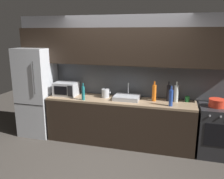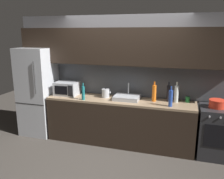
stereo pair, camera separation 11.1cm
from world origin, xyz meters
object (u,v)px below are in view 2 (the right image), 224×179
at_px(wine_bottle_teal, 83,93).
at_px(cooking_pot, 217,104).
at_px(oven_range, 216,132).
at_px(wine_bottle_orange, 154,93).
at_px(wine_bottle_dark, 168,93).
at_px(mug_green, 188,100).
at_px(wine_bottle_clear, 176,94).
at_px(wine_bottle_blue, 171,98).
at_px(refrigerator, 38,91).
at_px(kettle, 106,93).
at_px(microwave, 67,89).

distance_m(wine_bottle_teal, cooking_pot, 2.41).
relative_size(oven_range, wine_bottle_orange, 2.38).
relative_size(wine_bottle_dark, mug_green, 3.66).
distance_m(wine_bottle_clear, wine_bottle_blue, 0.30).
xyz_separation_m(refrigerator, oven_range, (3.58, -0.00, -0.48)).
xyz_separation_m(wine_bottle_clear, mug_green, (0.21, 0.06, -0.11)).
xyz_separation_m(kettle, wine_bottle_blue, (1.27, -0.23, 0.07)).
xyz_separation_m(refrigerator, mug_green, (3.07, 0.19, 0.02)).
xyz_separation_m(oven_range, wine_bottle_dark, (-0.86, 0.14, 0.61)).
distance_m(wine_bottle_clear, cooking_pot, 0.71).
xyz_separation_m(microwave, wine_bottle_blue, (2.10, -0.18, 0.02)).
relative_size(kettle, wine_bottle_teal, 0.59).
xyz_separation_m(wine_bottle_clear, wine_bottle_dark, (-0.14, 0.01, -0.00)).
bearing_deg(oven_range, wine_bottle_clear, 170.04).
relative_size(microwave, mug_green, 4.48).
relative_size(kettle, wine_bottle_orange, 0.52).
bearing_deg(kettle, wine_bottle_clear, 2.62).
bearing_deg(refrigerator, microwave, 1.55).
height_order(wine_bottle_clear, wine_bottle_teal, wine_bottle_clear).
distance_m(microwave, wine_bottle_clear, 2.19).
xyz_separation_m(refrigerator, wine_bottle_orange, (2.46, 0.08, 0.13)).
xyz_separation_m(oven_range, wine_bottle_teal, (-2.43, -0.22, 0.59)).
height_order(wine_bottle_teal, wine_bottle_blue, wine_bottle_blue).
bearing_deg(wine_bottle_dark, wine_bottle_blue, -79.18).
xyz_separation_m(wine_bottle_clear, wine_bottle_blue, (-0.09, -0.29, -0.01)).
bearing_deg(refrigerator, mug_green, 3.53).
bearing_deg(wine_bottle_clear, microwave, -177.21).
xyz_separation_m(wine_bottle_orange, wine_bottle_dark, (0.26, 0.06, -0.00)).
relative_size(wine_bottle_teal, mug_green, 3.21).
height_order(wine_bottle_clear, wine_bottle_blue, wine_bottle_clear).
height_order(microwave, wine_bottle_blue, wine_bottle_blue).
height_order(wine_bottle_blue, cooking_pot, wine_bottle_blue).
bearing_deg(microwave, refrigerator, -178.45).
distance_m(wine_bottle_teal, wine_bottle_blue, 1.63).
bearing_deg(cooking_pot, wine_bottle_clear, 169.75).
relative_size(kettle, wine_bottle_dark, 0.52).
distance_m(refrigerator, cooking_pot, 3.56).
height_order(kettle, wine_bottle_dark, wine_bottle_dark).
distance_m(refrigerator, wine_bottle_blue, 2.79).
height_order(oven_range, wine_bottle_clear, wine_bottle_clear).
distance_m(wine_bottle_orange, wine_bottle_blue, 0.40).
bearing_deg(wine_bottle_orange, kettle, -179.12).
relative_size(wine_bottle_clear, cooking_pot, 1.40).
height_order(wine_bottle_dark, cooking_pot, wine_bottle_dark).
xyz_separation_m(refrigerator, kettle, (1.51, 0.06, 0.06)).
xyz_separation_m(oven_range, mug_green, (-0.51, 0.19, 0.50)).
bearing_deg(oven_range, wine_bottle_orange, 175.96).
bearing_deg(mug_green, cooking_pot, -21.37).
distance_m(refrigerator, wine_bottle_dark, 2.73).
bearing_deg(wine_bottle_clear, kettle, -177.38).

